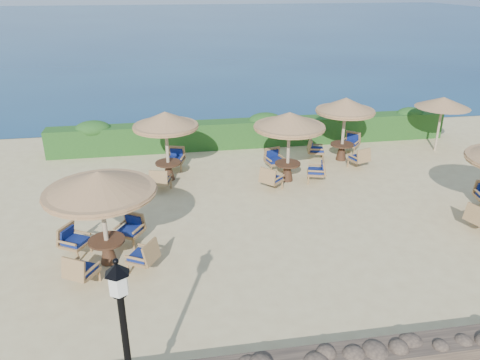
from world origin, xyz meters
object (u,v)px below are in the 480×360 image
cafe_set_0 (101,201)px  cafe_set_2 (166,131)px  cafe_set_3 (289,133)px  extra_parasol (443,103)px  cafe_set_4 (345,118)px  lamp_post (128,357)px

cafe_set_0 → cafe_set_2: (1.75, 5.42, 0.08)m
cafe_set_2 → cafe_set_3: (4.41, -0.81, -0.06)m
cafe_set_3 → cafe_set_2: bearing=169.5°
extra_parasol → cafe_set_3: cafe_set_3 is taller
extra_parasol → cafe_set_0: size_ratio=0.84×
cafe_set_4 → cafe_set_2: bearing=-172.6°
lamp_post → cafe_set_3: 11.18m
lamp_post → cafe_set_0: bearing=99.7°
extra_parasol → cafe_set_4: (-4.54, -0.40, -0.36)m
cafe_set_0 → cafe_set_3: 7.69m
lamp_post → cafe_set_3: size_ratio=1.20×
extra_parasol → cafe_set_2: bearing=-173.5°
cafe_set_0 → cafe_set_3: bearing=36.8°
extra_parasol → cafe_set_2: cafe_set_2 is taller
cafe_set_0 → lamp_post: bearing=-80.3°
lamp_post → cafe_set_0: lamp_post is taller
cafe_set_3 → cafe_set_4: 3.30m
lamp_post → cafe_set_3: lamp_post is taller
lamp_post → cafe_set_3: (5.27, 9.86, 0.31)m
cafe_set_3 → extra_parasol: bearing=16.3°
lamp_post → extra_parasol: size_ratio=1.38×
cafe_set_2 → cafe_set_3: 4.48m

